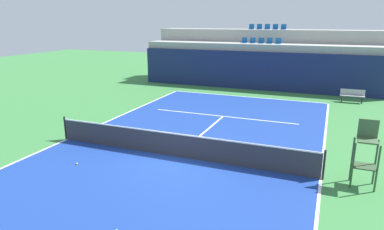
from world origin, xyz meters
TOP-DOWN VIEW (x-y plane):
  - ground_plane at (0.00, 0.00)m, footprint 80.00×80.00m
  - court_surface at (0.00, 0.00)m, footprint 11.00×24.00m
  - baseline_far at (0.00, 11.95)m, footprint 11.00×0.10m
  - sideline_left at (-5.45, 0.00)m, footprint 0.10×24.00m
  - sideline_right at (5.45, 0.00)m, footprint 0.10×24.00m
  - service_line_far at (0.00, 6.40)m, footprint 8.26×0.10m
  - centre_service_line at (0.00, 3.20)m, footprint 0.10×6.40m
  - back_wall at (0.00, 14.85)m, footprint 18.84×0.30m
  - stands_tier_lower at (0.00, 16.20)m, footprint 18.84×2.40m
  - stands_tier_upper at (0.00, 18.60)m, footprint 18.84×2.40m
  - seating_row_lower at (-0.00, 16.29)m, footprint 3.14×0.44m
  - seating_row_upper at (-0.00, 18.69)m, footprint 3.14×0.44m
  - tennis_net at (0.00, 0.00)m, footprint 11.08×0.08m
  - umpire_chair at (6.70, 0.06)m, footprint 0.76×0.66m
  - player_bench at (6.86, 12.93)m, footprint 1.50×0.40m
  - tennis_ball_0 at (-3.13, -2.13)m, footprint 0.07×0.07m

SIDE VIEW (x-z plane):
  - ground_plane at x=0.00m, z-range 0.00..0.00m
  - court_surface at x=0.00m, z-range 0.00..0.01m
  - baseline_far at x=0.00m, z-range 0.01..0.01m
  - sideline_left at x=-5.45m, z-range 0.01..0.01m
  - sideline_right at x=5.45m, z-range 0.01..0.01m
  - service_line_far at x=0.00m, z-range 0.01..0.01m
  - centre_service_line at x=0.00m, z-range 0.01..0.01m
  - tennis_ball_0 at x=-3.13m, z-range 0.01..0.08m
  - player_bench at x=6.86m, z-range 0.08..0.93m
  - tennis_net at x=0.00m, z-range -0.03..1.04m
  - umpire_chair at x=6.70m, z-range 0.09..2.29m
  - back_wall at x=0.00m, z-range 0.00..2.93m
  - stands_tier_lower at x=0.00m, z-range 0.00..3.47m
  - stands_tier_upper at x=0.00m, z-range 0.00..4.49m
  - seating_row_lower at x=0.00m, z-range 3.38..3.82m
  - seating_row_upper at x=0.00m, z-range 4.40..4.84m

